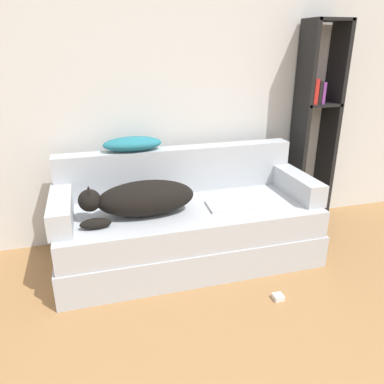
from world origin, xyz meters
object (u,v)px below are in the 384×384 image
dog (141,199)px  power_adapter (278,297)px  bookshelf (316,119)px  laptop (228,205)px  throw_pillow (133,144)px  couch (189,233)px

dog → power_adapter: (0.80, -0.60, -0.56)m
dog → bookshelf: size_ratio=0.45×
bookshelf → power_adapter: bookshelf is taller
laptop → throw_pillow: 0.87m
bookshelf → power_adapter: 1.65m
laptop → power_adapter: size_ratio=4.78×
couch → dog: 0.51m
couch → dog: bearing=-170.0°
couch → throw_pillow: size_ratio=4.33×
throw_pillow → power_adapter: bearing=-51.9°
couch → dog: size_ratio=2.43×
couch → laptop: size_ratio=6.26×
couch → power_adapter: (0.44, -0.66, -0.21)m
laptop → power_adapter: (0.16, -0.57, -0.45)m
laptop → bookshelf: 1.21m
couch → laptop: laptop is taller
throw_pillow → bookshelf: bookshelf is taller
couch → dog: dog is taller
couch → throw_pillow: (-0.35, 0.35, 0.65)m
dog → throw_pillow: bearing=88.7°
couch → laptop: (0.28, -0.09, 0.24)m
throw_pillow → couch: bearing=-44.5°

